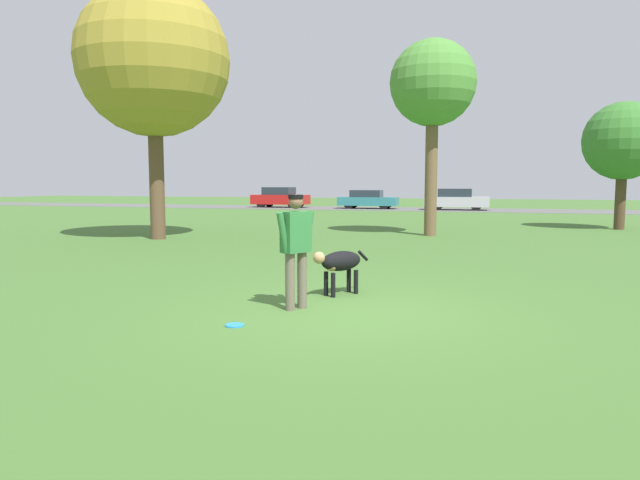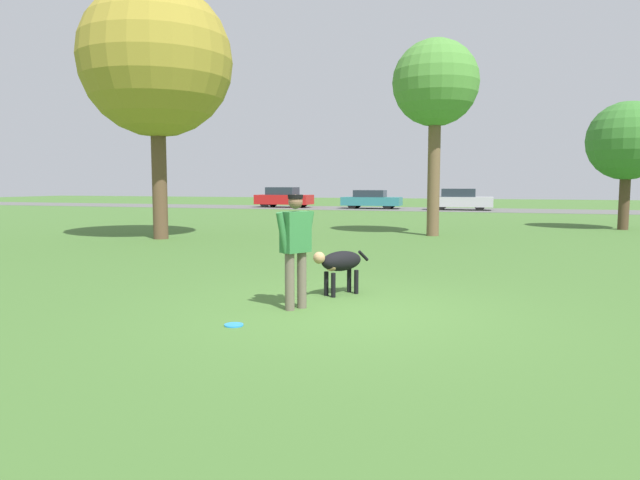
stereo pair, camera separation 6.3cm
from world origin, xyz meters
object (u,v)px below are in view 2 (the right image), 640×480
(person, at_px, (296,243))
(tree_mid_center, at_px, (435,85))
(frisbee, at_px, (234,325))
(parked_car_teal, at_px, (371,199))
(parked_car_red, at_px, (284,198))
(tree_far_right, at_px, (627,141))
(tree_near_left, at_px, (156,61))
(parked_car_silver, at_px, (460,200))
(dog, at_px, (340,263))

(person, height_order, tree_mid_center, tree_mid_center)
(frisbee, distance_m, parked_car_teal, 32.88)
(tree_mid_center, distance_m, parked_car_red, 23.94)
(tree_mid_center, distance_m, tree_far_right, 8.17)
(tree_near_left, bearing_deg, parked_car_silver, 72.37)
(frisbee, bearing_deg, person, 70.97)
(person, distance_m, parked_car_silver, 30.91)
(frisbee, bearing_deg, tree_far_right, 67.82)
(tree_near_left, distance_m, parked_car_red, 24.35)
(dog, height_order, parked_car_silver, parked_car_silver)
(person, distance_m, tree_far_right, 18.06)
(person, xyz_separation_m, parked_car_teal, (-6.26, 31.24, -0.28))
(tree_far_right, bearing_deg, parked_car_teal, 131.70)
(tree_mid_center, relative_size, parked_car_silver, 1.53)
(dog, bearing_deg, tree_near_left, -97.74)
(tree_mid_center, bearing_deg, parked_car_red, 123.97)
(dog, bearing_deg, parked_car_teal, -134.02)
(person, bearing_deg, tree_mid_center, 27.48)
(tree_near_left, relative_size, tree_far_right, 1.63)
(person, height_order, frisbee, person)
(person, distance_m, parked_car_red, 33.87)
(frisbee, height_order, parked_car_red, parked_car_red)
(tree_far_right, xyz_separation_m, parked_car_red, (-19.63, 14.80, -2.55))
(parked_car_red, relative_size, parked_car_teal, 0.99)
(tree_near_left, relative_size, tree_mid_center, 1.22)
(parked_car_silver, bearing_deg, person, -91.92)
(parked_car_teal, distance_m, parked_car_silver, 6.00)
(tree_far_right, relative_size, parked_car_red, 1.17)
(frisbee, xyz_separation_m, tree_mid_center, (0.75, 12.91, 4.86))
(tree_far_right, bearing_deg, parked_car_silver, 116.31)
(dog, bearing_deg, parked_car_silver, -145.21)
(dog, xyz_separation_m, tree_far_right, (6.53, 15.42, 2.77))
(tree_far_right, bearing_deg, dog, -112.95)
(parked_car_teal, bearing_deg, tree_mid_center, -72.69)
(person, relative_size, parked_car_teal, 0.38)
(tree_far_right, bearing_deg, tree_near_left, -149.34)
(parked_car_red, distance_m, parked_car_silver, 12.54)
(tree_far_right, height_order, parked_car_silver, tree_far_right)
(frisbee, bearing_deg, parked_car_red, 110.94)
(parked_car_red, height_order, parked_car_silver, parked_car_red)
(tree_mid_center, xyz_separation_m, parked_car_silver, (-0.65, 19.11, -4.19))
(parked_car_teal, bearing_deg, frisbee, -81.23)
(frisbee, bearing_deg, tree_near_left, 128.01)
(tree_far_right, relative_size, parked_car_teal, 1.16)
(frisbee, bearing_deg, dog, 73.34)
(person, xyz_separation_m, frisbee, (-0.38, -1.11, -0.91))
(tree_mid_center, xyz_separation_m, tree_far_right, (6.45, 4.76, -1.61))
(person, bearing_deg, parked_car_teal, 40.61)
(parked_car_red, bearing_deg, tree_far_right, -36.32)
(tree_far_right, bearing_deg, tree_mid_center, -143.57)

